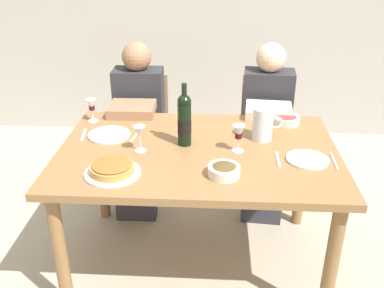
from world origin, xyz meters
name	(u,v)px	position (x,y,z in m)	size (l,w,h in m)	color
ground_plane	(197,259)	(0.00, 0.00, 0.00)	(8.00, 8.00, 0.00)	#B2A893
dining_table	(198,164)	(0.00, 0.00, 0.67)	(1.50, 1.00, 0.76)	olive
wine_bottle	(184,120)	(-0.08, 0.05, 0.91)	(0.08, 0.08, 0.35)	black
water_pitcher	(263,126)	(0.35, 0.14, 0.84)	(0.17, 0.11, 0.18)	silver
baked_tart	(112,169)	(-0.40, -0.29, 0.79)	(0.27, 0.27, 0.06)	white
salad_bowl	(286,119)	(0.52, 0.38, 0.79)	(0.17, 0.17, 0.05)	silver
olive_bowl	(224,170)	(0.14, -0.28, 0.79)	(0.16, 0.16, 0.06)	white
wine_glass_left_diner	(92,106)	(-0.66, 0.34, 0.86)	(0.06, 0.06, 0.14)	silver
wine_glass_right_diner	(139,133)	(-0.31, -0.04, 0.86)	(0.07, 0.07, 0.14)	silver
wine_glass_centre	(239,133)	(0.21, -0.02, 0.86)	(0.07, 0.07, 0.15)	silver
dinner_plate_left_setting	(109,135)	(-0.52, 0.14, 0.77)	(0.24, 0.24, 0.01)	silver
dinner_plate_right_setting	(307,159)	(0.57, -0.10, 0.77)	(0.22, 0.22, 0.01)	silver
fork_left_setting	(84,135)	(-0.67, 0.14, 0.76)	(0.16, 0.01, 0.01)	silver
knife_left_setting	(135,136)	(-0.37, 0.14, 0.76)	(0.18, 0.01, 0.01)	silver
knife_right_setting	(334,161)	(0.70, -0.10, 0.76)	(0.18, 0.01, 0.01)	silver
spoon_right_setting	(278,159)	(0.42, -0.10, 0.76)	(0.16, 0.01, 0.01)	silver
chair_left	(143,126)	(-0.45, 0.88, 0.50)	(0.41, 0.41, 0.87)	#9E7A51
diner_left	(138,124)	(-0.45, 0.65, 0.62)	(0.34, 0.50, 1.16)	#2D2D33
chair_right	(264,128)	(0.46, 0.90, 0.50)	(0.43, 0.43, 0.87)	#9E7A51
diner_right	(266,126)	(0.44, 0.66, 0.62)	(0.36, 0.52, 1.16)	#2D2D33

